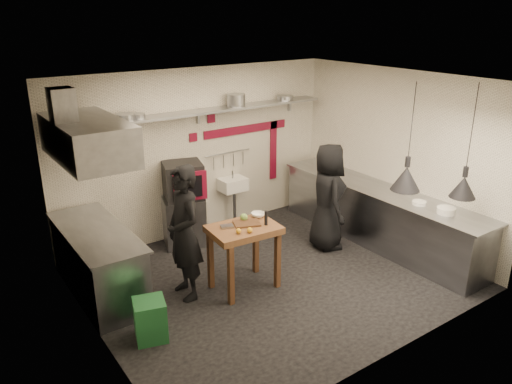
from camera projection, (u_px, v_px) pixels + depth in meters
floor at (273, 278)px, 7.20m from camera, size 5.00×5.00×0.00m
ceiling at (276, 82)px, 6.24m from camera, size 5.00×5.00×0.00m
wall_back at (199, 153)px, 8.33m from camera, size 5.00×0.04×2.80m
wall_front at (398, 243)px, 5.11m from camera, size 5.00×0.04×2.80m
wall_left at (90, 232)px, 5.37m from camera, size 0.04×4.20×2.80m
wall_right at (397, 157)px, 8.07m from camera, size 0.04×4.20×2.80m
red_band_horiz at (246, 129)px, 8.73m from camera, size 1.70×0.02×0.14m
red_band_vert at (273, 150)px, 9.22m from camera, size 0.14×0.02×1.10m
red_tile_a at (211, 119)px, 8.26m from camera, size 0.14×0.02×0.14m
red_tile_b at (193, 137)px, 8.17m from camera, size 0.14×0.02×0.14m
back_shelf at (202, 112)px, 7.95m from camera, size 4.60×0.34×0.04m
shelf_bracket_left at (80, 132)px, 7.07m from camera, size 0.04×0.06×0.24m
shelf_bracket_mid at (198, 116)px, 8.10m from camera, size 0.04×0.06×0.24m
shelf_bracket_right at (289, 104)px, 9.12m from camera, size 0.04×0.06×0.24m
pan_far_left at (125, 117)px, 7.24m from camera, size 0.31×0.31×0.09m
pan_mid_left at (138, 116)px, 7.34m from camera, size 0.28×0.28×0.07m
stock_pot at (236, 100)px, 8.25m from camera, size 0.32×0.32×0.20m
pan_right at (285, 98)px, 8.83m from camera, size 0.34×0.34×0.08m
oven_stand at (184, 221)px, 8.16m from camera, size 0.78×0.74×0.80m
combi_oven at (183, 181)px, 7.94m from camera, size 0.73×0.71×0.58m
oven_door at (190, 186)px, 7.69m from camera, size 0.51×0.18×0.46m
oven_glass at (191, 187)px, 7.66m from camera, size 0.33×0.11×0.34m
hand_sink at (233, 184)px, 8.71m from camera, size 0.46×0.34×0.22m
sink_tap at (233, 175)px, 8.64m from camera, size 0.03×0.03×0.14m
sink_drain at (234, 208)px, 8.83m from camera, size 0.06×0.06×0.66m
utensil_rail at (228, 153)px, 8.63m from camera, size 0.90×0.02×0.02m
counter_right at (378, 216)px, 8.21m from camera, size 0.70×3.80×0.90m
counter_right_top at (380, 190)px, 8.05m from camera, size 0.76×3.90×0.03m
plate_stack at (446, 210)px, 7.06m from camera, size 0.30×0.30×0.09m
small_bowl_right at (419, 203)px, 7.40m from camera, size 0.26×0.26×0.05m
counter_left at (99, 263)px, 6.69m from camera, size 0.70×1.90×0.90m
counter_left_top at (95, 232)px, 6.53m from camera, size 0.76×2.00×0.03m
extractor_hood at (88, 139)px, 6.13m from camera, size 0.78×1.60×0.50m
hood_duct at (63, 109)px, 5.86m from camera, size 0.28×0.28×0.50m
green_bin at (150, 320)px, 5.81m from camera, size 0.44×0.44×0.50m
prep_table at (244, 257)px, 6.83m from camera, size 0.97×0.71×0.92m
cutting_board at (247, 223)px, 6.74m from camera, size 0.41×0.35×0.02m
pepper_mill at (266, 218)px, 6.69m from camera, size 0.05×0.05×0.20m
lemon_a at (239, 231)px, 6.44m from camera, size 0.07×0.07×0.07m
lemon_b at (250, 230)px, 6.47m from camera, size 0.09×0.09×0.07m
veg_ball at (244, 217)px, 6.84m from camera, size 0.11×0.11×0.11m
steel_tray at (227, 226)px, 6.64m from camera, size 0.20×0.16×0.03m
bowl at (258, 215)px, 6.97m from camera, size 0.20×0.20×0.06m
heat_lamp_near at (410, 138)px, 6.52m from camera, size 0.52×0.52×1.46m
heat_lamp_far at (470, 142)px, 6.48m from camera, size 0.46×0.46×1.54m
chef_left at (184, 233)px, 6.49m from camera, size 0.48×0.69×1.83m
chef_right at (328, 197)px, 7.90m from camera, size 0.83×0.99×1.72m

